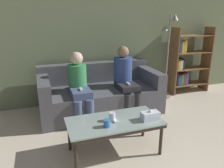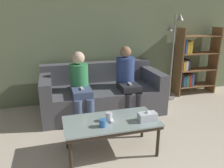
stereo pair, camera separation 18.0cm
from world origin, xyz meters
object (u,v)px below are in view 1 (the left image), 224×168
Objects in this scene: bookshelf at (186,63)px; seated_person_left_end at (79,85)px; standing_lamp at (169,48)px; tissue_box at (150,116)px; seated_person_mid_left at (125,78)px; couch at (100,94)px; coffee_table at (114,124)px; game_remote at (114,120)px; cup_near_left at (107,123)px; cup_near_right at (112,117)px.

bookshelf is 1.29× the size of seated_person_left_end.
bookshelf is at bearing 14.28° from standing_lamp.
seated_person_mid_left reaches higher than tissue_box.
tissue_box is at bearing -80.69° from couch.
game_remote is at bearing -86.42° from coffee_table.
seated_person_mid_left is at bearing 1.74° from seated_person_left_end.
tissue_box is at bearing -61.93° from seated_person_left_end.
couch is at bearing 99.31° from tissue_box.
bookshelf is 0.68m from standing_lamp.
seated_person_left_end is at bearing -150.37° from couch.
tissue_box is (0.55, -0.00, 0.01)m from cup_near_left.
couch is 1.32m from coffee_table.
standing_lamp reaches higher than cup_near_left.
seated_person_mid_left is at bearing -26.93° from couch.
tissue_box is at bearing -0.05° from cup_near_left.
game_remote is at bearing 164.27° from tissue_box.
cup_near_right is 0.46m from tissue_box.
cup_near_right is (-0.02, 0.01, 0.09)m from coffee_table.
cup_near_left is 2.96m from bookshelf.
couch is 1.88× the size of seated_person_left_end.
cup_near_right is 2.80m from bookshelf.
game_remote is (0.00, -0.00, 0.05)m from coffee_table.
coffee_table is 0.99× the size of seated_person_mid_left.
standing_lamp reaches higher than bookshelf.
cup_near_left is (-0.13, -0.12, 0.09)m from coffee_table.
coffee_table is 0.68× the size of standing_lamp.
seated_person_left_end is at bearing 94.00° from cup_near_left.
cup_near_right reaches higher than cup_near_left.
bookshelf is (2.24, 1.64, 0.26)m from coffee_table.
cup_near_right is (-0.21, -1.29, 0.19)m from couch.
bookshelf is at bearing 36.19° from coffee_table.
standing_lamp is 2.00m from seated_person_left_end.
cup_near_right is 0.06× the size of standing_lamp.
standing_lamp is (1.27, 1.62, 0.54)m from tissue_box.
cup_near_left is (-0.32, -1.42, 0.18)m from couch.
seated_person_left_end is (-0.21, 1.07, 0.19)m from coffee_table.
seated_person_mid_left is (-1.10, -0.40, -0.41)m from standing_lamp.
game_remote is 0.14× the size of seated_person_left_end.
coffee_table is at bearing -13.92° from cup_near_right.
seated_person_mid_left is (0.59, 1.10, 0.17)m from game_remote.
seated_person_left_end is at bearing -167.30° from standing_lamp.
couch is 22.98× the size of cup_near_left.
coffee_table is at bearing -98.20° from couch.
seated_person_mid_left is at bearing 59.30° from cup_near_left.
seated_person_mid_left is (0.40, -0.20, 0.31)m from couch.
bookshelf is at bearing 36.19° from game_remote.
standing_lamp is (1.69, 1.50, 0.63)m from coffee_table.
couch reaches higher than game_remote.
seated_person_left_end reaches higher than game_remote.
bookshelf is at bearing 13.06° from seated_person_left_end.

